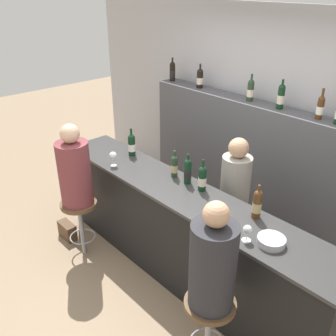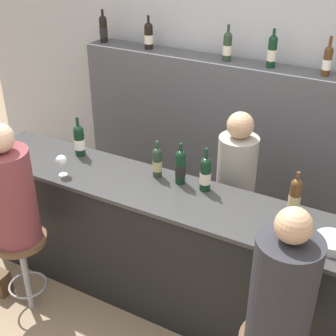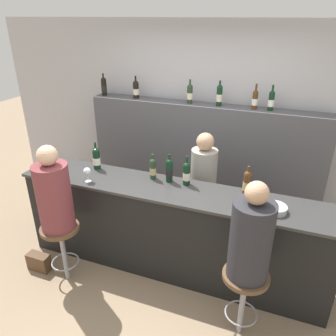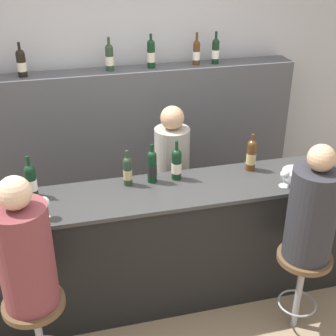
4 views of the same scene
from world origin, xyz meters
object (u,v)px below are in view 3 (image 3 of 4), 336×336
(wine_bottle_counter_0, at_px, (96,158))
(guest_seated_right, at_px, (251,238))
(wine_glass_1, at_px, (257,205))
(handbag, at_px, (39,262))
(wine_bottle_counter_3, at_px, (187,173))
(wine_bottle_backbar_3, at_px, (219,95))
(bar_stool_right, at_px, (244,287))
(bartender, at_px, (203,195))
(metal_bowl, at_px, (275,209))
(bar_stool_left, at_px, (61,238))
(wine_bottle_counter_4, at_px, (247,183))
(guest_seated_left, at_px, (54,194))
(wine_bottle_backbar_2, at_px, (190,94))
(wine_bottle_backbar_0, at_px, (104,86))
(wine_bottle_counter_1, at_px, (153,169))
(wine_bottle_backbar_1, at_px, (136,89))
(wine_bottle_backbar_5, at_px, (271,100))
(wine_bottle_backbar_4, at_px, (255,99))
(wine_bottle_counter_2, at_px, (169,170))
(wine_glass_0, at_px, (87,172))

(wine_bottle_counter_0, relative_size, guest_seated_right, 0.37)
(wine_glass_1, bearing_deg, handbag, -169.92)
(wine_bottle_counter_0, xyz_separation_m, handbag, (-0.42, -0.71, -1.05))
(wine_bottle_counter_3, xyz_separation_m, wine_bottle_backbar_3, (0.05, 1.10, 0.58))
(bar_stool_right, relative_size, bartender, 0.46)
(metal_bowl, distance_m, bar_stool_left, 2.15)
(wine_bottle_counter_4, xyz_separation_m, guest_seated_left, (-1.73, -0.71, -0.10))
(metal_bowl, relative_size, guest_seated_right, 0.25)
(wine_bottle_backbar_2, xyz_separation_m, bar_stool_right, (1.09, -1.81, -1.19))
(wine_bottle_backbar_2, bearing_deg, wine_bottle_backbar_3, -0.00)
(wine_bottle_backbar_0, bearing_deg, handbag, -87.21)
(wine_bottle_backbar_0, xyz_separation_m, bar_stool_right, (2.34, -1.81, -1.19))
(wine_bottle_backbar_0, bearing_deg, wine_bottle_backbar_3, -0.00)
(wine_bottle_counter_1, bearing_deg, wine_bottle_backbar_1, 122.83)
(wine_bottle_counter_4, distance_m, bartender, 0.83)
(bar_stool_right, bearing_deg, wine_bottle_backbar_5, 92.84)
(wine_bottle_backbar_4, bearing_deg, wine_bottle_counter_3, -113.81)
(wine_bottle_backbar_0, relative_size, metal_bowl, 1.41)
(wine_bottle_counter_2, height_order, wine_bottle_backbar_0, wine_bottle_backbar_0)
(guest_seated_left, bearing_deg, wine_bottle_counter_0, 86.60)
(guest_seated_right, bearing_deg, wine_bottle_counter_3, 136.99)
(wine_bottle_backbar_3, bearing_deg, wine_bottle_backbar_5, 0.00)
(wine_bottle_counter_0, distance_m, wine_bottle_backbar_3, 1.68)
(wine_bottle_counter_4, bearing_deg, wine_glass_0, -169.01)
(wine_bottle_counter_2, height_order, wine_bottle_backbar_4, wine_bottle_backbar_4)
(wine_bottle_counter_2, bearing_deg, wine_bottle_counter_1, 180.00)
(wine_bottle_backbar_1, bearing_deg, wine_bottle_backbar_3, -0.00)
(bar_stool_left, bearing_deg, guest_seated_left, 90.00)
(wine_bottle_backbar_5, xyz_separation_m, guest_seated_right, (0.09, -1.81, -0.67))
(guest_seated_left, height_order, bar_stool_right, guest_seated_left)
(wine_bottle_counter_4, xyz_separation_m, bar_stool_right, (0.15, -0.71, -0.62))
(wine_bottle_backbar_2, relative_size, bartender, 0.20)
(wine_bottle_backbar_5, bearing_deg, metal_bowl, -80.02)
(wine_bottle_counter_1, height_order, wine_bottle_counter_4, wine_bottle_counter_4)
(wine_bottle_backbar_5, distance_m, guest_seated_left, 2.63)
(wine_bottle_backbar_4, height_order, guest_seated_right, wine_bottle_backbar_4)
(wine_bottle_backbar_1, xyz_separation_m, bartender, (1.16, -0.68, -1.04))
(guest_seated_left, relative_size, guest_seated_right, 1.02)
(wine_bottle_counter_3, bearing_deg, wine_glass_1, -22.57)
(wine_bottle_counter_1, relative_size, bar_stool_right, 0.42)
(wine_bottle_counter_2, xyz_separation_m, handbag, (-1.30, -0.71, -1.06))
(wine_bottle_backbar_4, bearing_deg, wine_bottle_counter_2, -121.60)
(wine_glass_1, bearing_deg, bar_stool_left, -167.94)
(wine_bottle_counter_0, height_order, metal_bowl, wine_bottle_counter_0)
(wine_bottle_counter_0, distance_m, bartender, 1.31)
(wine_bottle_counter_1, xyz_separation_m, handbag, (-1.12, -0.71, -1.04))
(wine_bottle_counter_1, bearing_deg, guest_seated_left, -136.11)
(wine_bottle_backbar_4, distance_m, guest_seated_left, 2.51)
(wine_bottle_backbar_0, bearing_deg, wine_bottle_counter_0, -65.24)
(guest_seated_left, relative_size, bartender, 0.61)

